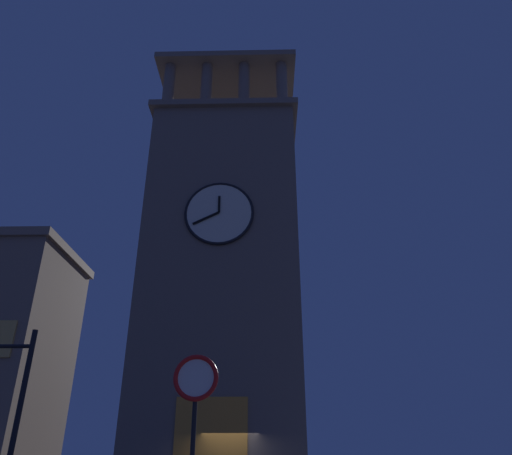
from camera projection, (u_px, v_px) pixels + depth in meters
clocktower at (224, 278)px, 27.57m from camera, size 8.95×7.83×28.00m
no_horn_sign at (195, 396)px, 8.03m from camera, size 0.78×0.14×3.22m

